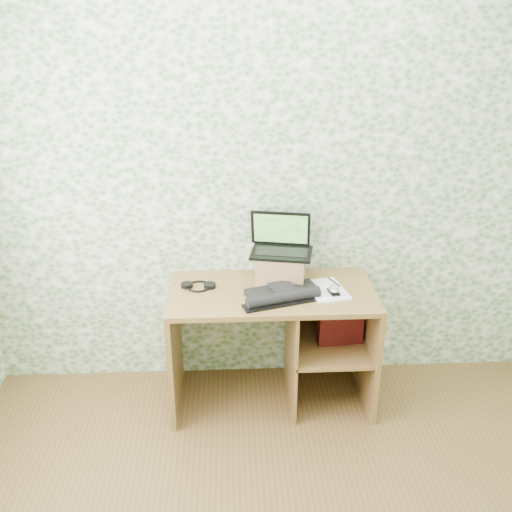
{
  "coord_description": "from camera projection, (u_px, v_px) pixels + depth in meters",
  "views": [
    {
      "loc": [
        -0.24,
        -1.51,
        2.25
      ],
      "look_at": [
        -0.1,
        1.39,
        0.99
      ],
      "focal_mm": 40.0,
      "sensor_mm": 36.0,
      "label": 1
    }
  ],
  "objects": [
    {
      "name": "mouse",
      "position": [
        334.0,
        290.0,
        3.25
      ],
      "size": [
        0.08,
        0.11,
        0.03
      ],
      "primitive_type": "ellipsoid",
      "rotation": [
        0.0,
        0.0,
        0.18
      ],
      "color": "silver",
      "rests_on": "notepad"
    },
    {
      "name": "red_box",
      "position": [
        340.0,
        319.0,
        3.41
      ],
      "size": [
        0.28,
        0.11,
        0.32
      ],
      "primitive_type": "cube",
      "rotation": [
        0.0,
        0.0,
        0.09
      ],
      "color": "maroon",
      "rests_on": "desk"
    },
    {
      "name": "headphones",
      "position": [
        198.0,
        286.0,
        3.35
      ],
      "size": [
        0.21,
        0.16,
        0.03
      ],
      "rotation": [
        0.0,
        0.0,
        -0.09
      ],
      "color": "black",
      "rests_on": "desk"
    },
    {
      "name": "wall_back",
      "position": [
        269.0,
        184.0,
        3.38
      ],
      "size": [
        3.5,
        0.0,
        3.5
      ],
      "primitive_type": "plane",
      "rotation": [
        1.57,
        0.0,
        0.0
      ],
      "color": "white",
      "rests_on": "ground"
    },
    {
      "name": "notepad",
      "position": [
        326.0,
        290.0,
        3.31
      ],
      "size": [
        0.26,
        0.33,
        0.01
      ],
      "primitive_type": "cube",
      "rotation": [
        0.0,
        0.0,
        0.21
      ],
      "color": "silver",
      "rests_on": "desk"
    },
    {
      "name": "riser",
      "position": [
        281.0,
        267.0,
        3.42
      ],
      "size": [
        0.32,
        0.29,
        0.17
      ],
      "primitive_type": "cube",
      "rotation": [
        0.0,
        0.0,
        -0.2
      ],
      "color": "#A16C48",
      "rests_on": "desk"
    },
    {
      "name": "laptop",
      "position": [
        281.0,
        243.0,
        3.39
      ],
      "size": [
        0.4,
        0.32,
        0.24
      ],
      "rotation": [
        0.0,
        0.0,
        -0.2
      ],
      "color": "black",
      "rests_on": "riser"
    },
    {
      "name": "desk",
      "position": [
        284.0,
        328.0,
        3.45
      ],
      "size": [
        1.2,
        0.6,
        0.75
      ],
      "color": "brown",
      "rests_on": "floor"
    },
    {
      "name": "keyboard",
      "position": [
        283.0,
        294.0,
        3.22
      ],
      "size": [
        0.48,
        0.36,
        0.07
      ],
      "rotation": [
        0.0,
        0.0,
        0.3
      ],
      "color": "black",
      "rests_on": "desk"
    },
    {
      "name": "pen",
      "position": [
        334.0,
        282.0,
        3.38
      ],
      "size": [
        0.06,
        0.12,
        0.01
      ],
      "primitive_type": "cylinder",
      "rotation": [
        1.57,
        0.0,
        0.41
      ],
      "color": "black",
      "rests_on": "notepad"
    }
  ]
}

